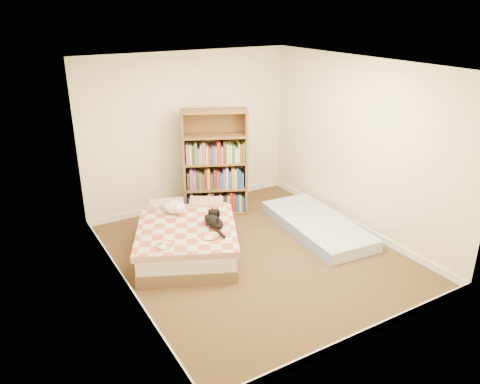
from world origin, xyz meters
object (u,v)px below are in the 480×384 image
bed (186,236)px  bookshelf (214,177)px  black_cat (213,220)px  floor_mattress (317,225)px  white_dog (175,207)px

bed → bookshelf: size_ratio=1.25×
bed → black_cat: 0.47m
floor_mattress → black_cat: black_cat is taller
floor_mattress → black_cat: size_ratio=2.71×
bookshelf → white_dog: (-0.92, -0.57, -0.10)m
bed → bookshelf: bearing=70.4°
black_cat → bookshelf: bearing=92.5°
bed → white_dog: (0.02, 0.39, 0.29)m
bookshelf → white_dog: bookshelf is taller
black_cat → white_dog: 0.69m
bed → bookshelf: 1.40m
bed → floor_mattress: (1.93, -0.43, -0.13)m
black_cat → floor_mattress: bearing=25.1°
floor_mattress → white_dog: 2.12m
bed → white_dog: white_dog is taller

